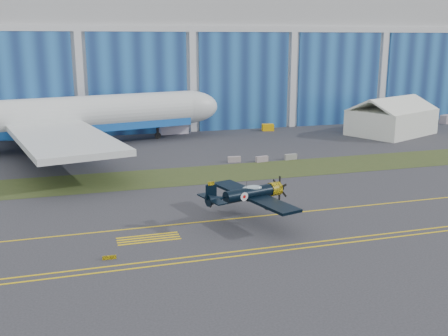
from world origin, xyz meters
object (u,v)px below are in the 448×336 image
object	(u,v)px
jetliner	(45,76)
tug	(268,127)
shipping_container	(173,127)
tent	(392,116)
warbird	(249,194)

from	to	relation	value
jetliner	tug	xyz separation A→B (m)	(43.10, 6.81, -11.92)
shipping_container	tent	bearing A→B (deg)	-22.46
shipping_container	tug	bearing A→B (deg)	-11.33
tent	shipping_container	size ratio (longest dim) A/B	3.36
jetliner	tent	bearing A→B (deg)	-15.90
warbird	tent	xyz separation A→B (m)	(44.50, 41.05, 0.69)
jetliner	shipping_container	distance (m)	27.56
tug	jetliner	bearing A→B (deg)	-161.49
shipping_container	jetliner	bearing A→B (deg)	-164.21
tent	tug	distance (m)	24.92
tent	tug	bearing A→B (deg)	129.34
jetliner	shipping_container	bearing A→B (deg)	8.61
warbird	shipping_container	size ratio (longest dim) A/B	2.60
warbird	tug	distance (m)	56.62
jetliner	tent	distance (m)	66.01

